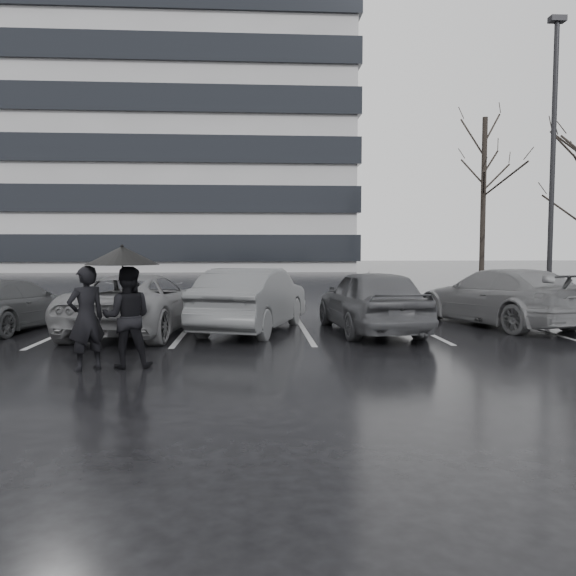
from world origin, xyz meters
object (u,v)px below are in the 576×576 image
at_px(car_main, 371,300).
at_px(lamp_post, 552,176).
at_px(car_west_b, 139,303).
at_px(pedestrian_left, 86,318).
at_px(pedestrian_right, 127,317).
at_px(car_east, 499,297).
at_px(car_west_a, 253,299).
at_px(tree_north, 483,203).
at_px(car_west_c, 8,305).

xyz_separation_m(car_main, lamp_post, (7.31, 5.62, 3.64)).
bearing_deg(car_west_b, pedestrian_left, 97.40).
height_order(car_main, car_west_b, car_main).
bearing_deg(pedestrian_right, car_west_b, -87.59).
relative_size(pedestrian_left, pedestrian_right, 1.01).
xyz_separation_m(pedestrian_left, pedestrian_right, (0.61, 0.16, -0.01)).
relative_size(car_west_b, car_east, 0.98).
xyz_separation_m(car_west_a, car_west_b, (-2.62, -0.15, -0.06)).
bearing_deg(car_main, tree_north, -125.58).
distance_m(car_main, lamp_post, 9.91).
bearing_deg(lamp_post, pedestrian_right, -142.55).
bearing_deg(lamp_post, pedestrian_left, -143.43).
distance_m(car_west_a, pedestrian_right, 4.50).
bearing_deg(tree_north, car_west_b, -133.89).
xyz_separation_m(car_west_b, lamp_post, (12.67, 5.38, 3.71)).
relative_size(pedestrian_left, tree_north, 0.20).
distance_m(car_west_a, car_west_c, 5.81).
xyz_separation_m(pedestrian_right, tree_north, (13.65, 18.67, 3.43)).
height_order(car_west_a, car_east, car_west_a).
bearing_deg(pedestrian_right, car_west_a, -123.01).
relative_size(car_west_a, car_west_c, 1.07).
bearing_deg(car_east, car_west_b, -14.10).
bearing_deg(car_west_a, tree_north, -110.64).
height_order(car_main, lamp_post, lamp_post).
bearing_deg(car_east, pedestrian_left, 9.47).
bearing_deg(car_west_c, car_main, -173.87).
height_order(car_main, car_west_a, car_main).
bearing_deg(pedestrian_left, car_west_b, -130.76).
relative_size(car_west_b, pedestrian_right, 2.96).
xyz_separation_m(lamp_post, tree_north, (1.57, 9.42, -0.13)).
bearing_deg(car_west_c, lamp_post, -151.58).
height_order(pedestrian_left, pedestrian_right, pedestrian_left).
xyz_separation_m(car_west_b, pedestrian_left, (-0.02, -4.03, 0.16)).
xyz_separation_m(car_main, car_west_a, (-2.75, 0.39, -0.00)).
relative_size(car_main, car_west_a, 0.97).
bearing_deg(car_west_c, car_east, -167.85).
bearing_deg(lamp_post, car_main, -142.43).
distance_m(car_main, pedestrian_left, 6.58).
distance_m(car_west_c, lamp_post, 16.99).
xyz_separation_m(car_west_a, car_east, (6.23, 0.55, -0.02)).
relative_size(car_east, tree_north, 0.58).
relative_size(car_west_a, car_east, 0.91).
relative_size(car_main, lamp_post, 0.46).
bearing_deg(car_west_a, car_west_c, 13.67).
bearing_deg(car_main, lamp_post, -147.47).
height_order(car_east, pedestrian_left, pedestrian_left).
xyz_separation_m(car_east, lamp_post, (3.83, 4.68, 3.66)).
distance_m(car_east, lamp_post, 7.07).
relative_size(car_east, pedestrian_right, 3.01).
bearing_deg(car_west_a, car_main, -170.21).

